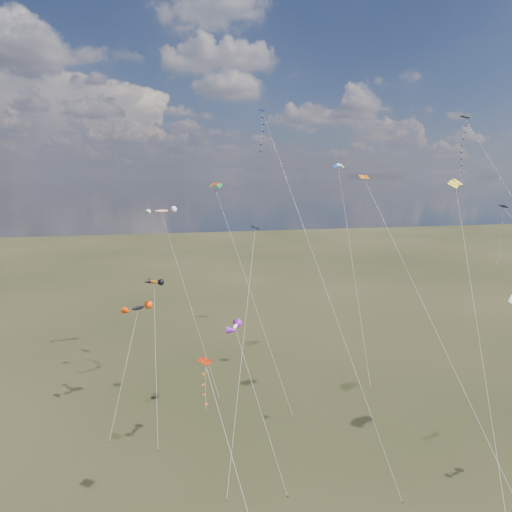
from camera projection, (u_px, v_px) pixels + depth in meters
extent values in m
plane|color=black|center=(302.00, 506.00, 39.49)|extent=(400.00, 400.00, 0.00)
cube|color=black|center=(465.00, 117.00, 53.70)|extent=(1.26, 1.27, 0.30)
cube|color=#07124A|center=(262.00, 110.00, 52.36)|extent=(0.90, 0.88, 0.27)
cylinder|color=silver|center=(323.00, 280.00, 46.15)|extent=(7.69, 21.11, 35.72)
cube|color=#332316|center=(403.00, 502.00, 39.92)|extent=(0.10, 0.10, 0.12)
cube|color=black|center=(255.00, 228.00, 51.42)|extent=(1.05, 1.08, 0.33)
cylinder|color=silver|center=(243.00, 348.00, 45.79)|extent=(5.90, 14.42, 22.52)
cube|color=#332316|center=(226.00, 500.00, 40.15)|extent=(0.10, 0.10, 0.12)
cube|color=#9F1F06|center=(205.00, 361.00, 35.58)|extent=(1.29, 1.30, 0.32)
cylinder|color=silver|center=(238.00, 476.00, 32.70)|extent=(3.41, 9.29, 14.00)
cube|color=#151352|center=(503.00, 206.00, 41.56)|extent=(0.78, 0.81, 0.26)
cube|color=#D2630C|center=(364.00, 177.00, 44.95)|extent=(0.90, 0.84, 0.36)
cylinder|color=silver|center=(438.00, 335.00, 41.07)|extent=(8.50, 15.08, 28.18)
cylinder|color=silver|center=(480.00, 339.00, 40.96)|extent=(8.49, 21.11, 27.63)
cylinder|color=silver|center=(353.00, 263.00, 69.93)|extent=(3.80, 22.03, 30.23)
cube|color=#332316|center=(371.00, 388.00, 61.53)|extent=(0.10, 0.10, 0.12)
cylinder|color=silver|center=(252.00, 293.00, 57.74)|extent=(6.94, 14.33, 27.23)
cube|color=#332316|center=(294.00, 418.00, 53.95)|extent=(0.10, 0.10, 0.12)
ellipsoid|color=black|center=(138.00, 308.00, 53.97)|extent=(3.31, 2.65, 1.13)
cylinder|color=silver|center=(124.00, 372.00, 51.44)|extent=(3.45, 6.82, 12.86)
cube|color=#332316|center=(109.00, 442.00, 48.89)|extent=(0.10, 0.10, 0.12)
ellipsoid|color=#D1670D|center=(154.00, 282.00, 53.93)|extent=(2.49, 2.54, 0.93)
cylinder|color=silver|center=(156.00, 361.00, 50.67)|extent=(0.26, 9.60, 15.90)
cube|color=#332316|center=(158.00, 451.00, 47.40)|extent=(0.10, 0.10, 0.12)
ellipsoid|color=white|center=(235.00, 326.00, 44.53)|extent=(1.73, 2.29, 0.90)
cylinder|color=silver|center=(260.00, 408.00, 42.58)|extent=(3.38, 7.31, 13.77)
cube|color=#332316|center=(288.00, 497.00, 40.63)|extent=(0.10, 0.10, 0.12)
ellipsoid|color=#EE4623|center=(161.00, 211.00, 68.18)|extent=(4.26, 1.70, 1.19)
cylinder|color=silver|center=(188.00, 298.00, 63.35)|extent=(6.22, 15.63, 23.12)
cube|color=#332316|center=(220.00, 399.00, 58.52)|extent=(0.10, 0.10, 0.12)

